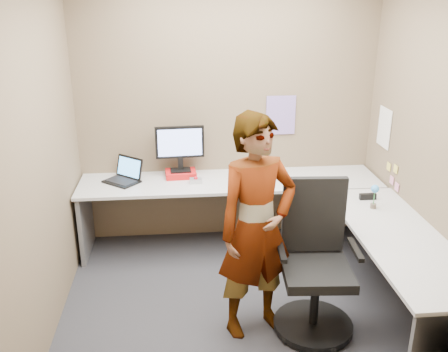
{
  "coord_description": "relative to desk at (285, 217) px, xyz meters",
  "views": [
    {
      "loc": [
        -0.49,
        -3.6,
        2.5
      ],
      "look_at": [
        -0.13,
        0.25,
        1.05
      ],
      "focal_mm": 40.0,
      "sensor_mm": 36.0,
      "label": 1
    }
  ],
  "objects": [
    {
      "name": "origami",
      "position": [
        -0.06,
        0.42,
        0.17
      ],
      "size": [
        0.1,
        0.1,
        0.06
      ],
      "primitive_type": "cone",
      "color": "white",
      "rests_on": "desk"
    },
    {
      "name": "sticky_note_d",
      "position": [
        1.05,
        0.31,
        0.33
      ],
      "size": [
        0.01,
        0.07,
        0.07
      ],
      "primitive_type": "cube",
      "color": "#F2E059",
      "rests_on": "wall_right"
    },
    {
      "name": "desk",
      "position": [
        0.0,
        0.0,
        0.0
      ],
      "size": [
        2.98,
        2.58,
        0.73
      ],
      "color": "#BDBDBD",
      "rests_on": "ground"
    },
    {
      "name": "calendar_white",
      "position": [
        1.05,
        0.51,
        0.66
      ],
      "size": [
        0.01,
        0.28,
        0.38
      ],
      "primitive_type": "cube",
      "color": "white",
      "rests_on": "wall_right"
    },
    {
      "name": "sticky_note_b",
      "position": [
        1.05,
        0.21,
        0.23
      ],
      "size": [
        0.01,
        0.07,
        0.07
      ],
      "primitive_type": "cube",
      "color": "pink",
      "rests_on": "wall_right"
    },
    {
      "name": "sticky_note_c",
      "position": [
        1.05,
        0.09,
        0.21
      ],
      "size": [
        0.01,
        0.07,
        0.07
      ],
      "primitive_type": "cube",
      "color": "pink",
      "rests_on": "wall_right"
    },
    {
      "name": "wall_back",
      "position": [
        -0.44,
        0.91,
        0.76
      ],
      "size": [
        3.0,
        0.0,
        3.0
      ],
      "primitive_type": "plane",
      "rotation": [
        1.57,
        0.0,
        0.0
      ],
      "color": "brown",
      "rests_on": "ground"
    },
    {
      "name": "stapler",
      "position": [
        0.75,
        -0.0,
        0.17
      ],
      "size": [
        0.15,
        0.04,
        0.05
      ],
      "primitive_type": "cube",
      "rotation": [
        0.0,
        0.0,
        0.01
      ],
      "color": "black",
      "rests_on": "desk"
    },
    {
      "name": "paper_ream",
      "position": [
        -0.92,
        0.74,
        0.17
      ],
      "size": [
        0.31,
        0.24,
        0.06
      ],
      "primitive_type": "cube",
      "rotation": [
        0.0,
        0.0,
        0.06
      ],
      "color": "red",
      "rests_on": "desk"
    },
    {
      "name": "trackball_mouse",
      "position": [
        -0.78,
        0.55,
        0.17
      ],
      "size": [
        0.12,
        0.08,
        0.07
      ],
      "color": "#B7B7BC",
      "rests_on": "desk"
    },
    {
      "name": "flower",
      "position": [
        0.72,
        -0.19,
        0.28
      ],
      "size": [
        0.07,
        0.07,
        0.22
      ],
      "color": "brown",
      "rests_on": "desk"
    },
    {
      "name": "wall_right",
      "position": [
        1.06,
        -0.39,
        0.76
      ],
      "size": [
        0.0,
        2.7,
        2.7
      ],
      "primitive_type": "plane",
      "rotation": [
        1.57,
        0.0,
        -1.57
      ],
      "color": "brown",
      "rests_on": "ground"
    },
    {
      "name": "laptop",
      "position": [
        -1.47,
        0.67,
        0.2
      ],
      "size": [
        0.42,
        0.41,
        0.23
      ],
      "rotation": [
        0.0,
        0.0,
        -0.7
      ],
      "color": "black",
      "rests_on": "desk"
    },
    {
      "name": "person",
      "position": [
        -0.38,
        -0.74,
        0.28
      ],
      "size": [
        0.74,
        0.61,
        1.73
      ],
      "primitive_type": "imported",
      "rotation": [
        0.0,
        0.0,
        0.37
      ],
      "color": "#999399",
      "rests_on": "ground"
    },
    {
      "name": "ground",
      "position": [
        -0.44,
        -0.39,
        -0.59
      ],
      "size": [
        3.0,
        3.0,
        0.0
      ],
      "primitive_type": "plane",
      "color": "#25252A",
      "rests_on": "ground"
    },
    {
      "name": "calendar_purple",
      "position": [
        0.11,
        0.9,
        0.71
      ],
      "size": [
        0.3,
        0.01,
        0.4
      ],
      "primitive_type": "cube",
      "color": "#846BB7",
      "rests_on": "wall_back"
    },
    {
      "name": "monitor",
      "position": [
        -0.92,
        0.75,
        0.47
      ],
      "size": [
        0.48,
        0.15,
        0.46
      ],
      "rotation": [
        0.0,
        0.0,
        0.06
      ],
      "color": "black",
      "rests_on": "paper_ream"
    },
    {
      "name": "sticky_note_a",
      "position": [
        1.05,
        0.16,
        0.36
      ],
      "size": [
        0.01,
        0.07,
        0.07
      ],
      "primitive_type": "cube",
      "color": "#F2E059",
      "rests_on": "wall_right"
    },
    {
      "name": "wall_left",
      "position": [
        -1.94,
        -0.39,
        0.76
      ],
      "size": [
        0.0,
        2.7,
        2.7
      ],
      "primitive_type": "plane",
      "rotation": [
        1.57,
        0.0,
        1.57
      ],
      "color": "brown",
      "rests_on": "ground"
    },
    {
      "name": "office_chair",
      "position": [
        0.07,
        -0.76,
        -0.11
      ],
      "size": [
        0.62,
        0.62,
        1.16
      ],
      "rotation": [
        0.0,
        0.0,
        -0.07
      ],
      "color": "black",
      "rests_on": "ground"
    }
  ]
}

